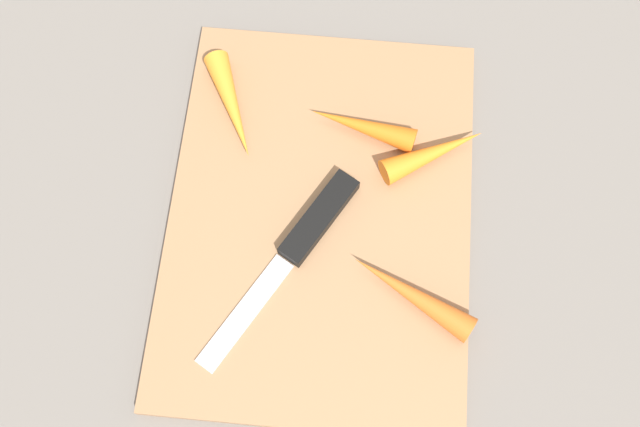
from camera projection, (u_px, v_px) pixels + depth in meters
name	position (u px, v px, depth m)	size (l,w,h in m)	color
ground_plane	(320.00, 218.00, 0.63)	(1.40, 1.40, 0.00)	slate
cutting_board	(320.00, 216.00, 0.63)	(0.36, 0.26, 0.01)	#99704C
knife	(307.00, 230.00, 0.61)	(0.18, 0.12, 0.01)	#B7B7BC
carrot_longest	(412.00, 294.00, 0.58)	(0.02, 0.02, 0.11)	orange
carrot_short	(433.00, 153.00, 0.63)	(0.02, 0.02, 0.10)	orange
carrot_shortest	(363.00, 126.00, 0.64)	(0.02, 0.02, 0.10)	orange
carrot_long	(232.00, 106.00, 0.65)	(0.02, 0.02, 0.11)	orange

